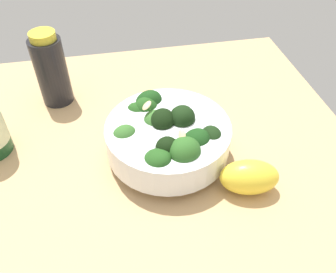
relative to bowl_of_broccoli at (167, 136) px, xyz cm
name	(u,v)px	position (x,y,z in cm)	size (l,w,h in cm)	color
ground_plane	(144,177)	(-1.99, 4.12, -6.10)	(70.19, 70.19, 3.79)	tan
bowl_of_broccoli	(167,136)	(0.00, 0.00, 0.00)	(18.40, 18.40, 9.04)	white
lemon_wedge	(249,177)	(-8.62, -9.80, -1.61)	(8.15, 4.69, 5.20)	yellow
bottle_tall	(51,70)	(17.94, 16.98, 2.28)	(5.46, 5.46, 13.43)	black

